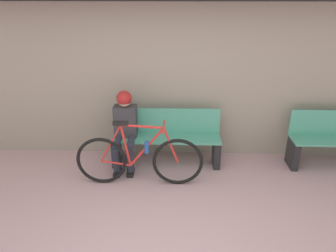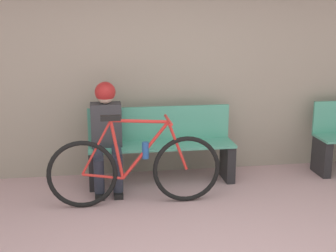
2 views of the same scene
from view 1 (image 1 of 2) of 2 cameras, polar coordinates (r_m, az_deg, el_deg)
The scene contains 4 objects.
storefront_wall at distance 5.13m, azimuth 0.36°, elevation 12.41°, with size 12.00×0.56×3.20m.
park_bench_near at distance 5.13m, azimuth -0.28°, elevation -2.29°, with size 1.67×0.42×0.87m.
bicycle at distance 4.61m, azimuth -4.99°, elevation -5.81°, with size 1.78×0.40×0.96m.
person_seated at distance 4.97m, azimuth -7.56°, elevation 0.27°, with size 0.34×0.60×1.20m.
Camera 1 is at (0.12, -2.48, 2.59)m, focal length 35.00 mm.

